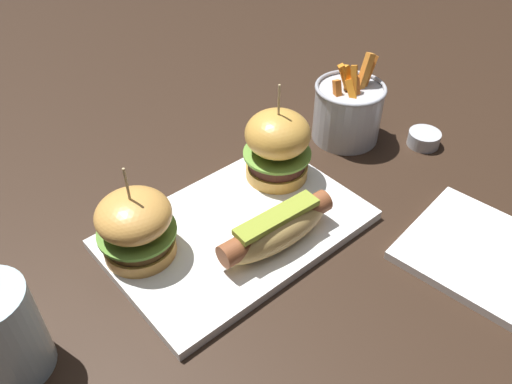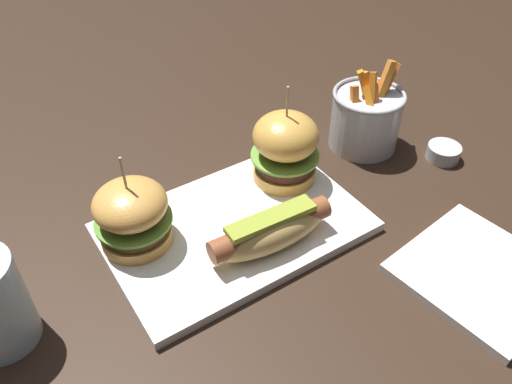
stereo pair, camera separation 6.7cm
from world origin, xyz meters
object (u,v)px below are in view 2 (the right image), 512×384
Objects in this scene: slider_right at (285,147)px; side_plate at (480,274)px; platter_main at (235,227)px; hot_dog at (271,231)px; fries_bucket at (366,118)px; sauce_ramekin at (444,152)px; slider_left at (132,215)px.

slider_right is 0.30m from side_plate.
hot_dog reaches higher than platter_main.
fries_bucket reaches higher than sauce_ramekin.
hot_dog is at bearing -73.55° from platter_main.
fries_bucket reaches higher than side_plate.
slider_right reaches higher than platter_main.
fries_bucket is at bearing 2.04° from slider_left.
fries_bucket is at bearing 11.62° from platter_main.
fries_bucket is (0.26, 0.12, 0.01)m from hot_dog.
sauce_ramekin is (0.25, -0.09, -0.06)m from slider_right.
slider_left is at bearing 143.60° from hot_dog.
sauce_ramekin is at bearing -10.09° from slider_left.
side_plate is at bearing -103.75° from fries_bucket.
slider_right is (0.23, 0.00, 0.01)m from slider_left.
hot_dog is at bearing 137.68° from side_plate.
platter_main is 0.14m from slider_right.
sauce_ramekin is at bearing -19.31° from slider_right.
slider_right is (0.11, 0.04, 0.06)m from platter_main.
slider_left reaches higher than fries_bucket.
platter_main reaches higher than side_plate.
platter_main is 6.50× the size of sauce_ramekin.
sauce_ramekin is (0.48, -0.09, -0.05)m from slider_left.
slider_left is 0.23m from slider_right.
hot_dog is 3.22× the size of sauce_ramekin.
side_plate is at bearing -48.09° from platter_main.
sauce_ramekin is at bearing 2.69° from hot_dog.
sauce_ramekin is 0.24m from side_plate.
sauce_ramekin is (0.34, 0.02, -0.03)m from hot_dog.
platter_main is 2.35× the size of fries_bucket.
platter_main is 0.36m from sauce_ramekin.
slider_left reaches higher than side_plate.
platter_main is 1.95× the size of side_plate.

